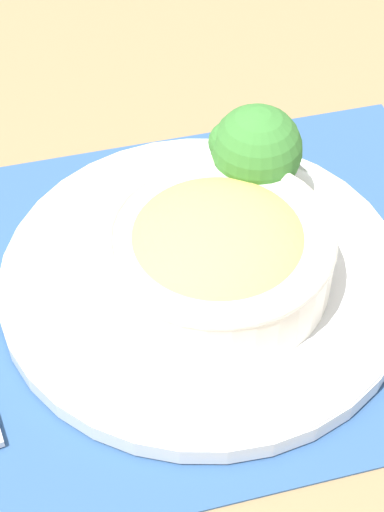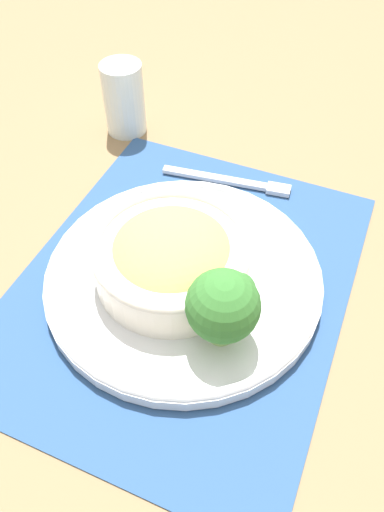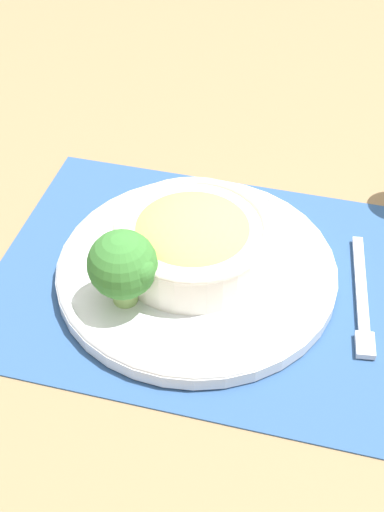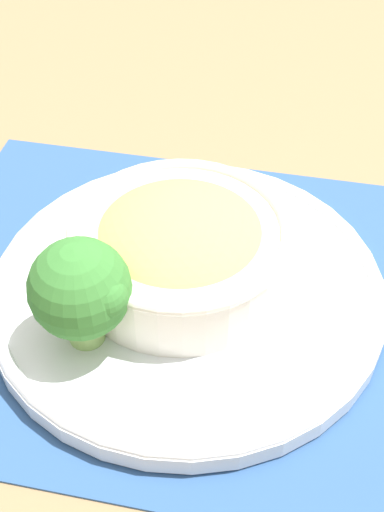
% 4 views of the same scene
% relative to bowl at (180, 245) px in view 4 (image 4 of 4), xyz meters
% --- Properties ---
extents(ground_plane, '(4.00, 4.00, 0.00)m').
position_rel_bowl_xyz_m(ground_plane, '(-0.01, 0.01, -0.05)').
color(ground_plane, '#8C704C').
extents(placemat, '(0.48, 0.38, 0.00)m').
position_rel_bowl_xyz_m(placemat, '(-0.01, 0.01, -0.05)').
color(placemat, '#2D5184').
rests_on(placemat, ground_plane).
extents(plate, '(0.32, 0.32, 0.02)m').
position_rel_bowl_xyz_m(plate, '(-0.01, 0.01, -0.04)').
color(plate, silver).
rests_on(plate, placemat).
extents(bowl, '(0.18, 0.18, 0.06)m').
position_rel_bowl_xyz_m(bowl, '(0.00, 0.00, 0.00)').
color(bowl, silver).
rests_on(bowl, plate).
extents(broccoli_floret, '(0.07, 0.07, 0.09)m').
position_rel_bowl_xyz_m(broccoli_floret, '(0.06, 0.08, 0.02)').
color(broccoli_floret, '#84AD5B').
rests_on(broccoli_floret, plate).
extents(carrot_slice_near, '(0.04, 0.04, 0.01)m').
position_rel_bowl_xyz_m(carrot_slice_near, '(-0.03, 0.05, -0.03)').
color(carrot_slice_near, orange).
rests_on(carrot_slice_near, plate).
extents(carrot_slice_middle, '(0.04, 0.04, 0.01)m').
position_rel_bowl_xyz_m(carrot_slice_middle, '(-0.04, 0.04, -0.03)').
color(carrot_slice_middle, orange).
rests_on(carrot_slice_middle, plate).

